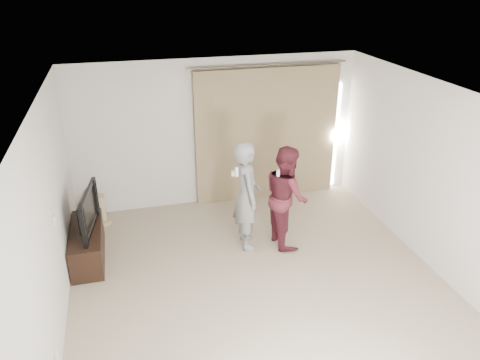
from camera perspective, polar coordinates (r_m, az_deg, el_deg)
The scene contains 10 objects.
floor at distance 6.46m, azimuth 2.67°, elevation -13.12°, with size 5.50×5.50×0.00m, color tan.
wall_back at distance 8.21m, azimuth -2.84°, elevation 5.78°, with size 5.00×0.04×2.60m, color silver.
wall_left at distance 5.62m, azimuth -22.35°, elevation -5.65°, with size 0.04×5.50×2.60m.
ceiling at distance 5.28m, azimuth 3.22°, elevation 9.74°, with size 5.00×5.50×0.01m, color white.
curtain at distance 8.40m, azimuth 3.40°, elevation 5.52°, with size 2.80×0.11×2.46m.
tv_console at distance 7.27m, azimuth -18.11°, elevation -7.43°, with size 0.44×1.27×0.49m, color black.
tv at distance 7.01m, azimuth -18.69°, elevation -3.65°, with size 1.04×0.14×0.60m, color black.
scratching_post at distance 8.19m, azimuth -16.69°, elevation -3.74°, with size 0.38×0.38×0.50m.
person_man at distance 6.96m, azimuth 0.83°, elevation -1.91°, with size 0.44×0.64×1.69m.
person_woman at distance 7.09m, azimuth 5.65°, elevation -1.94°, with size 0.63×0.79×1.59m.
Camera 1 is at (-1.58, -4.86, 3.97)m, focal length 35.00 mm.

